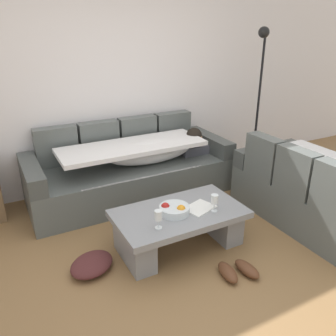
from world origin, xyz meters
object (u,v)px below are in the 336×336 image
Objects in this scene: wine_glass_near_right at (215,200)px; pair_of_shoes at (237,271)px; coffee_table at (179,224)px; open_magazine at (199,208)px; crumpled_garment at (92,264)px; floor_lamp at (259,93)px; couch_near_window at (317,193)px; fruit_bowl at (174,210)px; wine_glass_near_left at (158,216)px; couch_along_wall at (134,169)px.

pair_of_shoes is (-0.05, -0.45, -0.45)m from wine_glass_near_right.
open_magazine is (0.19, -0.04, 0.15)m from coffee_table.
crumpled_garment is at bearing 170.48° from wine_glass_near_right.
open_magazine is 0.65m from pair_of_shoes.
coffee_table is 3.72× the size of pair_of_shoes.
open_magazine is 0.14× the size of floor_lamp.
open_magazine is 0.87× the size of pair_of_shoes.
couch_near_window is at bearing -6.26° from wine_glass_near_right.
coffee_table is 4.29× the size of fruit_bowl.
wine_glass_near_left is (-0.30, -0.17, 0.26)m from coffee_table.
crumpled_garment is (-1.12, 0.19, -0.44)m from wine_glass_near_right.
wine_glass_near_left is 2.62m from floor_lamp.
wine_glass_near_left is at bearing -178.28° from wine_glass_near_right.
couch_near_window is (1.44, -1.51, 0.00)m from couch_along_wall.
couch_near_window is 10.39× the size of wine_glass_near_right.
couch_near_window is 1.34m from pair_of_shoes.
couch_along_wall and couch_near_window have the same top height.
pair_of_shoes is at bearing -30.89° from crumpled_garment.
wine_glass_near_left reaches higher than open_magazine.
coffee_table is 4.29× the size of open_magazine.
fruit_bowl is at bearing 32.81° from wine_glass_near_left.
fruit_bowl is 0.26m from open_magazine.
fruit_bowl is 0.87× the size of pair_of_shoes.
wine_glass_near_left reaches higher than fruit_bowl.
couch_near_window reaches higher than pair_of_shoes.
open_magazine is at bearing -144.66° from floor_lamp.
couch_along_wall is 1.25m from fruit_bowl.
couch_near_window is 5.34× the size of pair_of_shoes.
fruit_bowl is (-0.06, -0.01, 0.18)m from coffee_table.
couch_along_wall is 8.66× the size of fruit_bowl.
coffee_table is at bearing 110.84° from pair_of_shoes.
wine_glass_near_right is (0.34, -0.13, 0.08)m from fruit_bowl.
coffee_table is 0.41m from wine_glass_near_right.
open_magazine is (-1.31, 0.24, 0.05)m from couch_near_window.
couch_near_window reaches higher than crumpled_garment.
couch_along_wall is 1.40m from wine_glass_near_right.
couch_near_window is 10.39× the size of wine_glass_near_left.
couch_along_wall is 1.24× the size of floor_lamp.
couch_along_wall reaches higher than open_magazine.
couch_near_window is 1.33m from open_magazine.
open_magazine is at bearing -4.64° from crumpled_garment.
pair_of_shoes is (0.17, -1.83, -0.28)m from couch_along_wall.
coffee_table reaches higher than pair_of_shoes.
fruit_bowl is at bearing 158.66° from wine_glass_near_right.
wine_glass_near_right is at bearing -9.52° from crumpled_garment.
crumpled_garment is (-0.84, 0.04, -0.18)m from coffee_table.
couch_along_wall is 1.41× the size of couch_near_window.
floor_lamp is at bearing 39.17° from wine_glass_near_right.
fruit_bowl is 0.70× the size of crumpled_garment.
couch_near_window is 6.16× the size of fruit_bowl.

